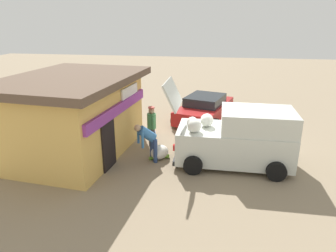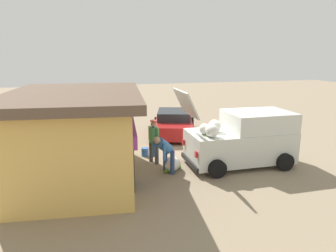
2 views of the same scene
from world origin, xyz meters
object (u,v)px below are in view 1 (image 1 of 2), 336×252
(parked_sedan, at_px, (205,109))
(unloaded_banana_pile, at_px, (159,152))
(vendor_standing, at_px, (152,125))
(customer_bending, at_px, (148,138))
(delivery_van, at_px, (238,138))
(paint_bucket, at_px, (152,135))
(storefront_bar, at_px, (74,114))

(parked_sedan, xyz_separation_m, unloaded_banana_pile, (-4.75, 1.39, -0.37))
(vendor_standing, bearing_deg, customer_bending, -174.66)
(delivery_van, height_order, customer_bending, delivery_van)
(paint_bucket, bearing_deg, storefront_bar, 124.05)
(unloaded_banana_pile, bearing_deg, paint_bucket, 20.04)
(vendor_standing, bearing_deg, paint_bucket, 11.83)
(storefront_bar, relative_size, delivery_van, 1.42)
(vendor_standing, bearing_deg, parked_sedan, -25.88)
(delivery_van, xyz_separation_m, parked_sedan, (4.76, 1.36, -0.39))
(storefront_bar, relative_size, parked_sedan, 1.37)
(storefront_bar, relative_size, paint_bucket, 18.08)
(parked_sedan, height_order, customer_bending, customer_bending)
(vendor_standing, relative_size, unloaded_banana_pile, 1.83)
(delivery_van, relative_size, paint_bucket, 12.76)
(delivery_van, relative_size, unloaded_banana_pile, 4.69)
(customer_bending, bearing_deg, parked_sedan, -19.06)
(storefront_bar, bearing_deg, vendor_standing, -73.06)
(parked_sedan, bearing_deg, vendor_standing, 154.12)
(parked_sedan, xyz_separation_m, vendor_standing, (-3.84, 1.86, 0.36))
(delivery_van, bearing_deg, storefront_bar, 89.13)
(storefront_bar, relative_size, customer_bending, 4.24)
(vendor_standing, xyz_separation_m, unloaded_banana_pile, (-0.91, -0.47, -0.73))
(unloaded_banana_pile, bearing_deg, delivery_van, -90.21)
(delivery_van, xyz_separation_m, unloaded_banana_pile, (0.01, 2.75, -0.75))
(paint_bucket, bearing_deg, customer_bending, -171.91)
(parked_sedan, bearing_deg, paint_bucket, 145.28)
(vendor_standing, relative_size, customer_bending, 1.17)
(storefront_bar, bearing_deg, parked_sedan, -44.46)
(delivery_van, bearing_deg, vendor_standing, 74.08)
(customer_bending, height_order, unloaded_banana_pile, customer_bending)
(unloaded_banana_pile, bearing_deg, vendor_standing, 27.28)
(vendor_standing, bearing_deg, unloaded_banana_pile, -152.72)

